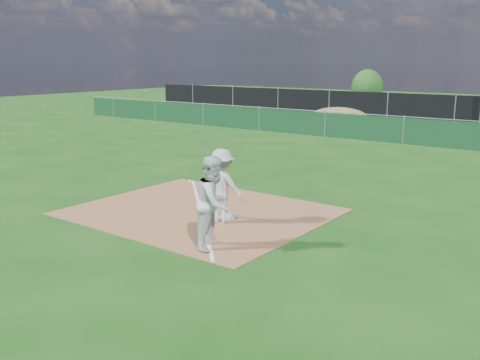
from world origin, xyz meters
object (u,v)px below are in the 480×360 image
object	(u,v)px
runner	(214,202)
tree_left	(367,88)
first_base	(225,216)
play_at_first	(222,186)
car_left	(398,105)

from	to	relation	value
runner	tree_left	size ratio (longest dim) A/B	0.63
first_base	tree_left	xyz separation A→B (m)	(-10.52, 31.77, 1.49)
play_at_first	runner	world-z (taller)	runner
first_base	car_left	size ratio (longest dim) A/B	0.10
play_at_first	tree_left	bearing A→B (deg)	108.37
runner	tree_left	bearing A→B (deg)	5.06
runner	car_left	bearing A→B (deg)	-0.39
play_at_first	car_left	world-z (taller)	play_at_first
first_base	play_at_first	distance (m)	0.89
play_at_first	runner	distance (m)	1.74
play_at_first	runner	size ratio (longest dim) A/B	0.92
tree_left	car_left	bearing A→B (deg)	-50.58
car_left	runner	bearing A→B (deg)	-176.98
runner	tree_left	world-z (taller)	tree_left
play_at_first	car_left	distance (m)	26.69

